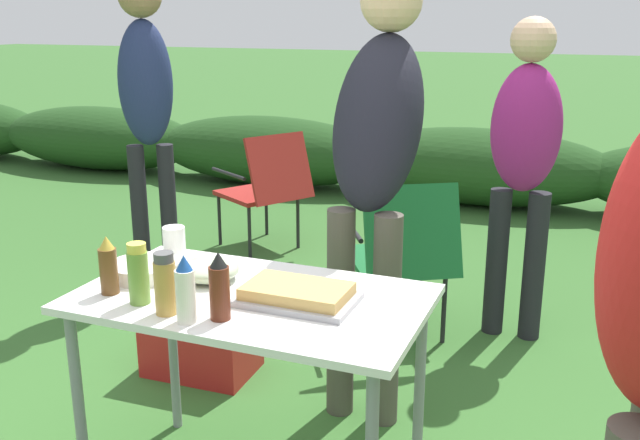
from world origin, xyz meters
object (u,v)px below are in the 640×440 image
at_px(bbq_sauce_bottle, 220,288).
at_px(standing_person_in_olive_jacket, 146,86).
at_px(food_tray, 297,295).
at_px(camp_chair_green_behind_table, 402,251).
at_px(standing_person_with_beanie, 524,151).
at_px(mixing_bowl, 209,270).
at_px(plate_stack, 144,269).
at_px(spice_jar, 165,284).
at_px(cooler_box, 201,337).
at_px(camp_chair_near_hedge, 266,185).
at_px(beer_bottle, 108,266).
at_px(standing_person_in_navy_coat, 378,135).
at_px(paper_cup_stack, 174,243).
at_px(mayo_bottle, 185,291).
at_px(folding_table, 252,318).
at_px(relish_jar, 138,274).

bearing_deg(bbq_sauce_bottle, standing_person_in_olive_jacket, 129.62).
bearing_deg(food_tray, camp_chair_green_behind_table, 91.70).
bearing_deg(bbq_sauce_bottle, standing_person_with_beanie, 70.90).
height_order(food_tray, mixing_bowl, mixing_bowl).
xyz_separation_m(plate_stack, camp_chair_green_behind_table, (0.53, 1.37, -0.30)).
bearing_deg(food_tray, standing_person_in_olive_jacket, 135.87).
bearing_deg(spice_jar, food_tray, 33.31).
bearing_deg(cooler_box, camp_chair_green_behind_table, 40.28).
height_order(camp_chair_green_behind_table, cooler_box, camp_chair_green_behind_table).
height_order(mixing_bowl, camp_chair_near_hedge, camp_chair_near_hedge).
distance_m(plate_stack, beer_bottle, 0.18).
bearing_deg(standing_person_in_navy_coat, standing_person_in_olive_jacket, 155.02).
xyz_separation_m(food_tray, standing_person_with_beanie, (0.48, 1.65, 0.19)).
bearing_deg(cooler_box, paper_cup_stack, -67.86).
xyz_separation_m(mixing_bowl, cooler_box, (-0.44, 0.64, -0.61)).
xyz_separation_m(beer_bottle, cooler_box, (-0.21, 0.86, -0.66)).
height_order(mayo_bottle, standing_person_in_navy_coat, standing_person_in_navy_coat).
xyz_separation_m(folding_table, relish_jar, (-0.29, -0.18, 0.17)).
bearing_deg(camp_chair_green_behind_table, plate_stack, -142.12).
height_order(food_tray, bbq_sauce_bottle, bbq_sauce_bottle).
bearing_deg(food_tray, cooler_box, 137.98).
bearing_deg(spice_jar, plate_stack, 135.98).
distance_m(mixing_bowl, camp_chair_near_hedge, 2.54).
distance_m(mixing_bowl, beer_bottle, 0.32).
xyz_separation_m(paper_cup_stack, beer_bottle, (-0.01, -0.35, 0.03)).
xyz_separation_m(spice_jar, relish_jar, (-0.12, 0.04, 0.00)).
bearing_deg(mixing_bowl, mayo_bottle, -70.51).
distance_m(food_tray, spice_jar, 0.40).
height_order(food_tray, paper_cup_stack, paper_cup_stack).
height_order(spice_jar, standing_person_in_olive_jacket, standing_person_in_olive_jacket).
xyz_separation_m(folding_table, mixing_bowl, (-0.19, 0.07, 0.11)).
xyz_separation_m(folding_table, standing_person_with_beanie, (0.64, 1.64, 0.30)).
bearing_deg(standing_person_with_beanie, camp_chair_green_behind_table, -153.16).
bearing_deg(relish_jar, cooler_box, 111.27).
bearing_deg(bbq_sauce_bottle, folding_table, 90.56).
relative_size(food_tray, camp_chair_green_behind_table, 0.43).
xyz_separation_m(mayo_bottle, camp_chair_green_behind_table, (0.20, 1.64, -0.37)).
relative_size(plate_stack, paper_cup_stack, 1.91).
relative_size(relish_jar, standing_person_in_olive_jacket, 0.11).
relative_size(bbq_sauce_bottle, standing_person_in_olive_jacket, 0.11).
bearing_deg(standing_person_with_beanie, paper_cup_stack, -125.26).
distance_m(folding_table, bbq_sauce_bottle, 0.26).
xyz_separation_m(spice_jar, standing_person_in_olive_jacket, (-1.27, 1.76, 0.37)).
bearing_deg(bbq_sauce_bottle, plate_stack, 152.92).
xyz_separation_m(standing_person_with_beanie, camp_chair_green_behind_table, (-0.52, -0.25, -0.49)).
bearing_deg(standing_person_with_beanie, mayo_bottle, -109.95).
bearing_deg(camp_chair_near_hedge, paper_cup_stack, -131.53).
bearing_deg(plate_stack, mixing_bowl, 14.01).
relative_size(mixing_bowl, camp_chair_near_hedge, 0.24).
relative_size(standing_person_in_navy_coat, camp_chair_near_hedge, 2.14).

